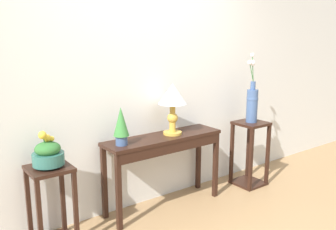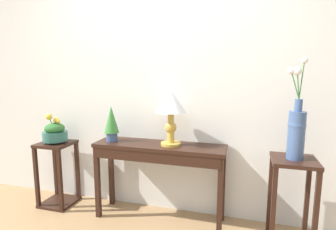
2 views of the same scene
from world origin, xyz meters
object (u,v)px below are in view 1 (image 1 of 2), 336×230
at_px(flower_vase_tall_right, 252,101).
at_px(planter_bowl_wide_left, 48,154).
at_px(pedestal_stand_left, 52,207).
at_px(pedestal_stand_right, 250,154).
at_px(table_lamp, 173,98).
at_px(potted_plant_on_console, 121,125).
at_px(console_table, 165,148).

bearing_deg(flower_vase_tall_right, planter_bowl_wide_left, 177.32).
distance_m(pedestal_stand_left, planter_bowl_wide_left, 0.46).
height_order(planter_bowl_wide_left, pedestal_stand_right, planter_bowl_wide_left).
height_order(table_lamp, planter_bowl_wide_left, table_lamp).
height_order(table_lamp, pedestal_stand_left, table_lamp).
bearing_deg(pedestal_stand_left, table_lamp, 0.90).
xyz_separation_m(planter_bowl_wide_left, pedestal_stand_right, (2.33, -0.11, -0.43)).
height_order(table_lamp, flower_vase_tall_right, flower_vase_tall_right).
relative_size(pedestal_stand_left, pedestal_stand_right, 0.91).
bearing_deg(table_lamp, flower_vase_tall_right, -7.03).
bearing_deg(pedestal_stand_left, potted_plant_on_console, -0.11).
bearing_deg(table_lamp, pedestal_stand_right, -7.07).
height_order(potted_plant_on_console, pedestal_stand_right, potted_plant_on_console).
bearing_deg(pedestal_stand_right, potted_plant_on_console, 176.24).
height_order(pedestal_stand_left, flower_vase_tall_right, flower_vase_tall_right).
distance_m(planter_bowl_wide_left, pedestal_stand_right, 2.37).
bearing_deg(pedestal_stand_right, pedestal_stand_left, 177.30).
xyz_separation_m(console_table, potted_plant_on_console, (-0.49, 0.00, 0.31)).
relative_size(table_lamp, planter_bowl_wide_left, 1.66).
bearing_deg(flower_vase_tall_right, pedestal_stand_right, -32.30).
xyz_separation_m(pedestal_stand_right, flower_vase_tall_right, (-0.00, 0.00, 0.63)).
height_order(pedestal_stand_right, flower_vase_tall_right, flower_vase_tall_right).
bearing_deg(pedestal_stand_left, console_table, -0.10).
xyz_separation_m(potted_plant_on_console, planter_bowl_wide_left, (-0.68, 0.00, -0.14)).
bearing_deg(potted_plant_on_console, table_lamp, 2.04).
xyz_separation_m(pedestal_stand_left, pedestal_stand_right, (2.33, -0.11, 0.03)).
bearing_deg(console_table, planter_bowl_wide_left, 179.90).
distance_m(table_lamp, pedestal_stand_left, 1.50).
bearing_deg(planter_bowl_wide_left, potted_plant_on_console, -0.10).
bearing_deg(planter_bowl_wide_left, pedestal_stand_left, 10.06).
xyz_separation_m(table_lamp, pedestal_stand_left, (-1.28, -0.02, -0.78)).
xyz_separation_m(potted_plant_on_console, flower_vase_tall_right, (1.65, -0.11, 0.06)).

